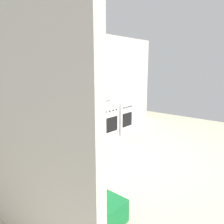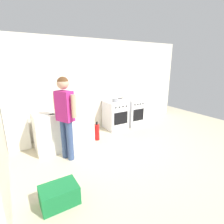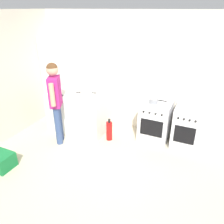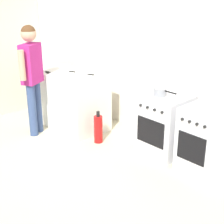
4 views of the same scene
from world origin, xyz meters
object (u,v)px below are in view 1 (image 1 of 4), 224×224
(pot, at_px, (103,103))
(person, at_px, (69,116))
(fire_extinguisher, at_px, (91,143))
(oven_left, at_px, (102,121))
(knife_carving, at_px, (57,114))
(knife_chef, at_px, (45,118))
(recycling_crate_lower, at_px, (103,215))
(knife_utility, at_px, (47,121))
(knife_bread, at_px, (40,123))
(oven_right, at_px, (118,117))

(pot, xyz_separation_m, person, (-1.75, -0.91, 0.13))
(pot, xyz_separation_m, fire_extinguisher, (-0.82, -0.41, -0.69))
(oven_left, xyz_separation_m, knife_carving, (-1.47, -0.21, 0.48))
(pot, bearing_deg, knife_carving, -174.51)
(pot, distance_m, knife_carving, 1.43)
(knife_carving, relative_size, knife_chef, 1.09)
(pot, height_order, recycling_crate_lower, pot)
(knife_utility, height_order, person, person)
(recycling_crate_lower, bearing_deg, knife_carving, 66.79)
(oven_left, distance_m, knife_bread, 2.20)
(knife_carving, relative_size, knife_bread, 0.94)
(fire_extinguisher, distance_m, recycling_crate_lower, 2.18)
(fire_extinguisher, bearing_deg, oven_right, 17.42)
(knife_utility, bearing_deg, knife_chef, 65.43)
(oven_left, bearing_deg, oven_right, -0.00)
(knife_utility, height_order, fire_extinguisher, knife_utility)
(pot, distance_m, knife_chef, 1.78)
(fire_extinguisher, bearing_deg, recycling_crate_lower, -130.84)
(knife_carving, relative_size, knife_utility, 1.29)
(oven_left, bearing_deg, pot, -127.21)
(knife_utility, bearing_deg, person, -72.49)
(knife_bread, bearing_deg, knife_carving, 32.16)
(knife_chef, relative_size, knife_utility, 1.19)
(knife_carving, bearing_deg, person, -113.07)
(oven_left, height_order, knife_utility, knife_utility)
(oven_left, relative_size, knife_bread, 2.48)
(knife_chef, height_order, knife_bread, same)
(pot, height_order, knife_chef, pot)
(knife_chef, height_order, recycling_crate_lower, knife_chef)
(oven_left, xyz_separation_m, recycling_crate_lower, (-2.30, -2.13, -0.29))
(pot, bearing_deg, knife_utility, -164.95)
(knife_utility, relative_size, recycling_crate_lower, 0.48)
(oven_right, distance_m, pot, 0.85)
(oven_right, bearing_deg, pot, -174.39)
(oven_left, relative_size, pot, 2.39)
(knife_utility, bearing_deg, oven_left, 16.56)
(fire_extinguisher, bearing_deg, person, -151.58)
(person, height_order, recycling_crate_lower, person)
(recycling_crate_lower, bearing_deg, pot, 42.54)
(oven_left, height_order, oven_right, same)
(recycling_crate_lower, bearing_deg, knife_chef, 75.06)
(oven_right, relative_size, recycling_crate_lower, 1.63)
(knife_carving, distance_m, knife_bread, 0.70)
(knife_bread, xyz_separation_m, fire_extinguisher, (1.20, 0.10, -0.69))
(oven_left, distance_m, pot, 0.48)
(oven_right, bearing_deg, recycling_crate_lower, -144.19)
(oven_left, xyz_separation_m, knife_chef, (-1.81, -0.31, 0.48))
(knife_bread, bearing_deg, fire_extinguisher, 4.91)
(knife_carving, height_order, knife_utility, same)
(knife_chef, height_order, person, person)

